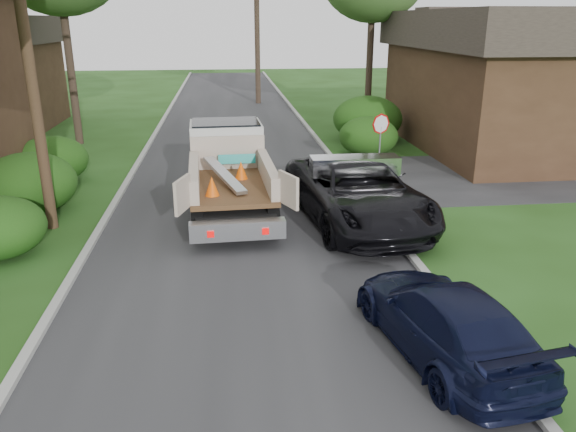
{
  "coord_description": "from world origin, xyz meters",
  "views": [
    {
      "loc": [
        -0.44,
        -10.87,
        5.67
      ],
      "look_at": [
        0.99,
        1.83,
        1.2
      ],
      "focal_mm": 35.0,
      "sensor_mm": 36.0,
      "label": 1
    }
  ],
  "objects_px": {
    "house_right": "(520,78)",
    "navy_suv": "(445,320)",
    "flatbed_truck": "(228,163)",
    "black_pickup": "(357,192)",
    "stop_sign": "(380,133)",
    "utility_pole": "(26,40)"
  },
  "relations": [
    {
      "from": "stop_sign",
      "to": "black_pickup",
      "type": "height_order",
      "value": "stop_sign"
    },
    {
      "from": "utility_pole",
      "to": "flatbed_truck",
      "type": "xyz_separation_m",
      "value": [
        5.1,
        1.72,
        -3.82
      ]
    },
    {
      "from": "black_pickup",
      "to": "flatbed_truck",
      "type": "bearing_deg",
      "value": 142.34
    },
    {
      "from": "utility_pole",
      "to": "navy_suv",
      "type": "distance_m",
      "value": 12.38
    },
    {
      "from": "utility_pole",
      "to": "flatbed_truck",
      "type": "height_order",
      "value": "utility_pole"
    },
    {
      "from": "utility_pole",
      "to": "black_pickup",
      "type": "distance_m",
      "value": 9.79
    },
    {
      "from": "navy_suv",
      "to": "house_right",
      "type": "bearing_deg",
      "value": -129.67
    },
    {
      "from": "navy_suv",
      "to": "black_pickup",
      "type": "bearing_deg",
      "value": -99.41
    },
    {
      "from": "house_right",
      "to": "black_pickup",
      "type": "distance_m",
      "value": 13.74
    },
    {
      "from": "flatbed_truck",
      "to": "navy_suv",
      "type": "xyz_separation_m",
      "value": [
        3.68,
        -9.2,
        -0.69
      ]
    },
    {
      "from": "house_right",
      "to": "flatbed_truck",
      "type": "xyz_separation_m",
      "value": [
        -13.38,
        -7.3,
        -1.81
      ]
    },
    {
      "from": "utility_pole",
      "to": "black_pickup",
      "type": "relative_size",
      "value": 1.51
    },
    {
      "from": "utility_pole",
      "to": "stop_sign",
      "type": "bearing_deg",
      "value": 20.62
    },
    {
      "from": "black_pickup",
      "to": "navy_suv",
      "type": "xyz_separation_m",
      "value": [
        -0.02,
        -7.0,
        -0.25
      ]
    },
    {
      "from": "flatbed_truck",
      "to": "black_pickup",
      "type": "relative_size",
      "value": 1.01
    },
    {
      "from": "stop_sign",
      "to": "flatbed_truck",
      "type": "xyz_separation_m",
      "value": [
        -5.58,
        -2.3,
        -0.43
      ]
    },
    {
      "from": "house_right",
      "to": "navy_suv",
      "type": "height_order",
      "value": "house_right"
    },
    {
      "from": "stop_sign",
      "to": "house_right",
      "type": "relative_size",
      "value": 0.19
    },
    {
      "from": "stop_sign",
      "to": "navy_suv",
      "type": "xyz_separation_m",
      "value": [
        -1.9,
        -11.5,
        -1.11
      ]
    },
    {
      "from": "stop_sign",
      "to": "utility_pole",
      "type": "bearing_deg",
      "value": -159.38
    },
    {
      "from": "stop_sign",
      "to": "house_right",
      "type": "distance_m",
      "value": 9.37
    },
    {
      "from": "house_right",
      "to": "navy_suv",
      "type": "distance_m",
      "value": 19.3
    }
  ]
}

